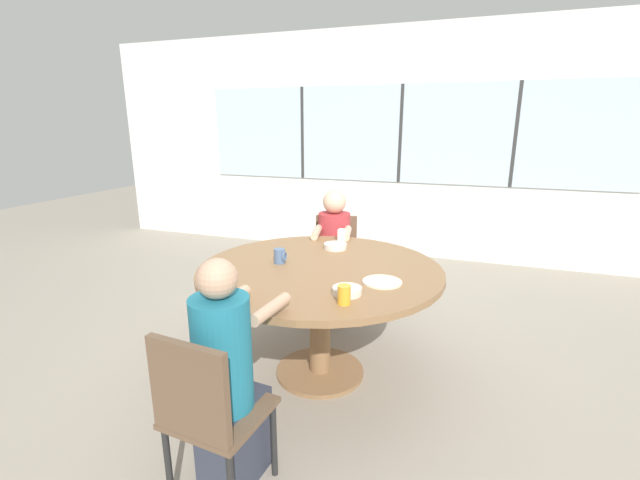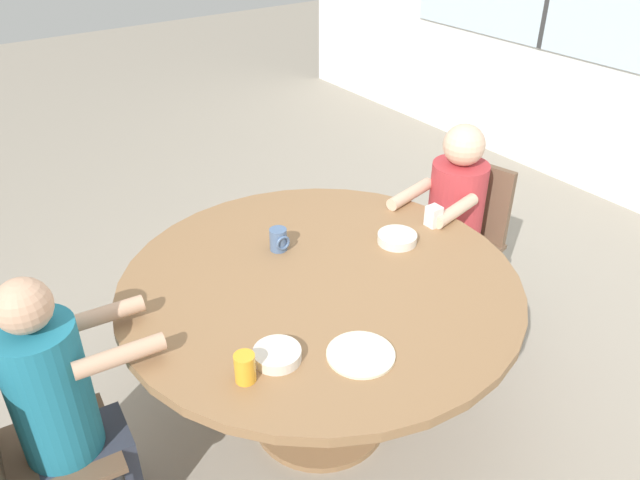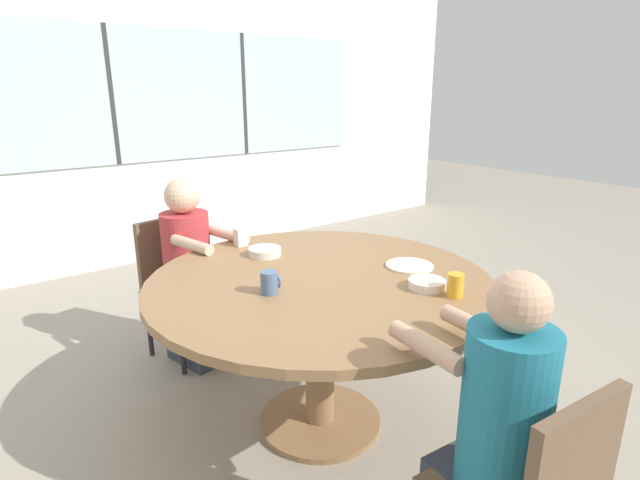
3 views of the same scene
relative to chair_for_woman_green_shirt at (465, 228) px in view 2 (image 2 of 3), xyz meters
name	(u,v)px [view 2 (image 2 of 3)]	position (x,y,z in m)	size (l,w,h in m)	color
ground_plane	(320,418)	(0.25, -1.13, -0.50)	(16.00, 16.00, 0.00)	gray
dining_table	(320,306)	(0.25, -1.13, 0.14)	(1.57, 1.57, 0.78)	olive
chair_for_woman_green_shirt	(465,228)	(0.00, 0.00, 0.00)	(0.48, 0.48, 0.85)	brown
chair_for_man_blue_shirt	(21,446)	(0.14, -2.28, 0.00)	(0.44, 0.44, 0.85)	brown
person_woman_green_shirt	(449,238)	(0.04, -0.16, 0.01)	(0.38, 0.55, 1.12)	#333847
person_man_blue_shirt	(70,424)	(0.16, -2.12, 0.02)	(0.32, 0.51, 1.13)	#333847
coffee_mug	(279,240)	(-0.02, -1.15, 0.32)	(0.08, 0.07, 0.10)	slate
juice_glass	(245,368)	(0.56, -1.64, 0.32)	(0.07, 0.07, 0.10)	gold
milk_carton_small	(434,216)	(0.20, -0.48, 0.32)	(0.06, 0.06, 0.09)	silver
bowl_white_shallow	(397,238)	(0.22, -0.70, 0.29)	(0.17, 0.17, 0.04)	silver
bowl_cereal	(277,355)	(0.54, -1.51, 0.29)	(0.16, 0.16, 0.04)	silver
plate_tortillas	(361,354)	(0.69, -1.28, 0.28)	(0.23, 0.23, 0.01)	beige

